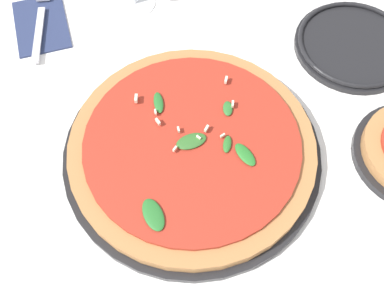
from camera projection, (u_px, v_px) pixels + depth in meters
ground_plane at (190, 170)px, 0.64m from camera, size 6.00×6.00×0.00m
pizza_arugula_main at (192, 149)px, 0.64m from camera, size 0.37×0.37×0.05m
napkin at (41, 24)px, 0.78m from camera, size 0.15×0.12×0.01m
fork at (40, 19)px, 0.77m from camera, size 0.18×0.12×0.00m
side_plate_white at (354, 45)px, 0.74m from camera, size 0.20×0.20×0.02m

